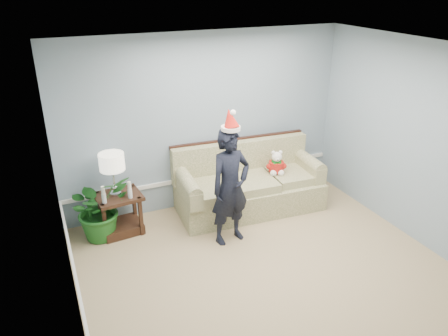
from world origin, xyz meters
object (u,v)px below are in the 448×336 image
(side_table, at_px, (121,218))
(man, at_px, (230,187))
(table_lamp, at_px, (112,164))
(houseplant, at_px, (99,208))
(teddy_bear, at_px, (277,165))
(sofa, at_px, (248,186))

(side_table, distance_m, man, 1.68)
(table_lamp, height_order, houseplant, table_lamp)
(side_table, height_order, houseplant, houseplant)
(side_table, bearing_deg, teddy_bear, -4.13)
(side_table, xyz_separation_m, man, (1.35, -0.81, 0.58))
(table_lamp, relative_size, teddy_bear, 1.60)
(side_table, height_order, table_lamp, table_lamp)
(table_lamp, relative_size, houseplant, 0.67)
(teddy_bear, bearing_deg, man, -130.15)
(side_table, relative_size, table_lamp, 1.07)
(houseplant, xyz_separation_m, man, (1.63, -0.80, 0.36))
(table_lamp, bearing_deg, sofa, -3.06)
(houseplant, bearing_deg, man, -26.13)
(side_table, relative_size, houseplant, 0.72)
(man, bearing_deg, teddy_bear, 19.58)
(man, bearing_deg, table_lamp, 137.79)
(houseplant, relative_size, man, 0.56)
(table_lamp, xyz_separation_m, houseplant, (-0.25, -0.05, -0.61))
(man, relative_size, teddy_bear, 4.23)
(sofa, height_order, teddy_bear, sofa)
(sofa, relative_size, man, 1.41)
(houseplant, bearing_deg, teddy_bear, -3.47)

